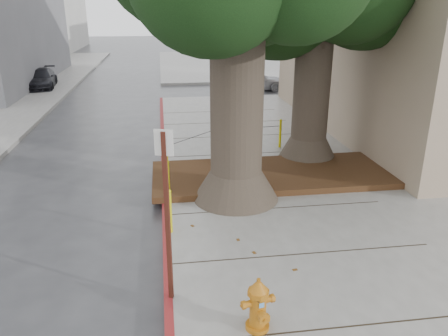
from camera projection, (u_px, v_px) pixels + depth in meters
The scene contains 11 objects.
ground at pixel (276, 263), 8.11m from camera, with size 140.00×140.00×0.00m, color #28282B.
sidewalk_far at pixel (256, 63), 36.75m from camera, with size 16.00×20.00×0.15m, color slate.
curb_red at pixel (165, 208), 10.15m from camera, with size 0.14×26.00×0.16m, color maroon.
planter_bed at pixel (272, 174), 11.78m from camera, with size 6.40×2.60×0.16m, color black.
building_side_white at pixel (398, 7), 32.82m from camera, with size 10.00×10.00×9.00m, color silver.
bollard_ring at pixel (205, 157), 11.84m from camera, with size 3.79×5.39×0.95m.
fire_hydrant at pixel (258, 305), 6.11m from camera, with size 0.44×0.42×0.83m.
signpost at pixel (167, 208), 6.39m from camera, with size 0.27×0.11×2.75m.
car_silver at pixel (252, 79), 24.71m from camera, with size 1.50×3.74×1.27m, color #A9A9AE.
car_red at pixel (350, 73), 27.14m from camera, with size 1.37×3.93×1.30m, color maroon.
car_dark at pixel (40, 79), 25.11m from camera, with size 1.63×4.01×1.16m, color black.
Camera 1 is at (-1.94, -6.80, 4.47)m, focal length 35.00 mm.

